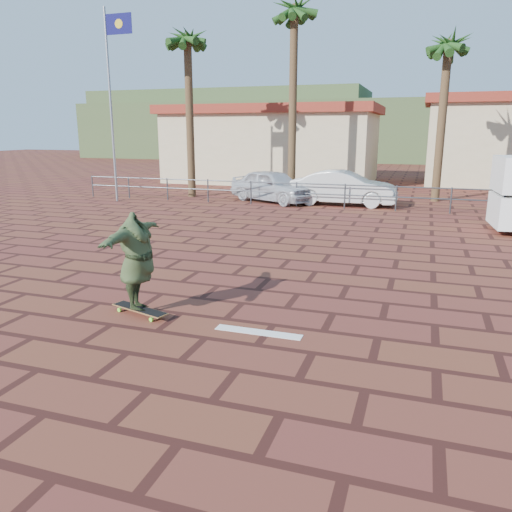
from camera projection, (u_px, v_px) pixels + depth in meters
The scene contains 14 objects.
ground at pixel (243, 303), 9.14m from camera, with size 120.00×120.00×0.00m, color #5E271F.
paint_stripe at pixel (258, 332), 7.82m from camera, with size 1.40×0.22×0.01m, color white.
guardrail at pixel (345, 192), 20.00m from camera, with size 24.06×0.06×1.00m.
flagpole at pixel (112, 92), 21.16m from camera, with size 1.30×0.10×8.00m.
palm_far_left at pixel (187, 43), 22.19m from camera, with size 2.40×2.40×8.25m.
palm_left at pixel (294, 16), 21.91m from camera, with size 2.40×2.40×9.45m.
palm_center at pixel (448, 49), 20.75m from camera, with size 2.40×2.40×7.75m.
building_west at pixel (273, 144), 30.66m from camera, with size 12.60×7.60×4.50m.
hill_front at pixel (400, 131), 54.36m from camera, with size 70.00×18.00×6.00m, color #384C28.
hill_back at pixel (231, 123), 66.42m from camera, with size 35.00×14.00×8.00m, color #384C28.
longboard at pixel (140, 309), 8.55m from camera, with size 1.18×0.57×0.11m.
skateboarder at pixel (137, 261), 8.34m from camera, with size 2.06×0.56×1.67m, color #324123.
car_silver at pixel (273, 186), 21.96m from camera, with size 1.67×4.14×1.41m, color #BBBDC3.
car_white at pixel (344, 188), 20.98m from camera, with size 1.53×4.37×1.44m, color silver.
Camera 1 is at (2.99, -8.12, 3.08)m, focal length 35.00 mm.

